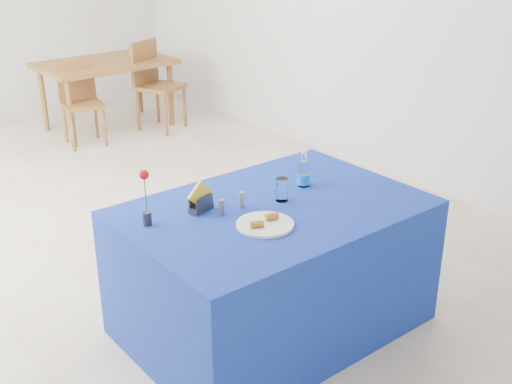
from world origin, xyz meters
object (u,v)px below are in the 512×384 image
(chair_bg_left, at_px, (80,96))
(blue_table, at_px, (273,268))
(oak_table, at_px, (105,68))
(plate, at_px, (265,224))
(water_bottle, at_px, (303,174))
(chair_bg_right, at_px, (153,79))

(chair_bg_left, bearing_deg, blue_table, -88.38)
(oak_table, bearing_deg, blue_table, -104.28)
(plate, distance_m, water_bottle, 0.58)
(blue_table, height_order, chair_bg_left, chair_bg_left)
(blue_table, bearing_deg, chair_bg_right, 68.97)
(oak_table, bearing_deg, water_bottle, -100.29)
(oak_table, height_order, chair_bg_right, chair_bg_right)
(plate, distance_m, chair_bg_left, 4.04)
(plate, relative_size, chair_bg_left, 0.34)
(water_bottle, relative_size, chair_bg_left, 0.25)
(water_bottle, relative_size, oak_table, 0.15)
(plate, height_order, chair_bg_left, chair_bg_left)
(chair_bg_right, bearing_deg, chair_bg_left, 154.37)
(water_bottle, bearing_deg, chair_bg_left, 85.78)
(oak_table, distance_m, chair_bg_right, 0.53)
(water_bottle, bearing_deg, oak_table, 79.71)
(plate, height_order, water_bottle, water_bottle)
(blue_table, relative_size, oak_table, 1.13)
(oak_table, xyz_separation_m, chair_bg_right, (0.41, -0.32, -0.12))
(water_bottle, height_order, chair_bg_left, water_bottle)
(blue_table, distance_m, water_bottle, 0.56)
(plate, distance_m, chair_bg_right, 4.26)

